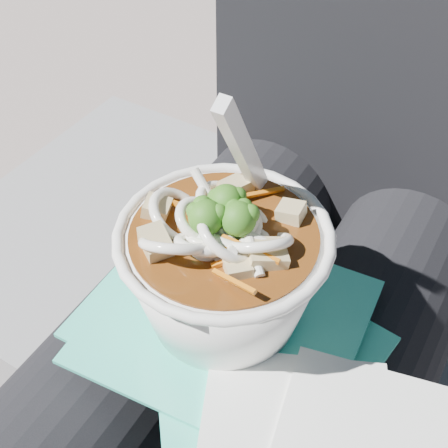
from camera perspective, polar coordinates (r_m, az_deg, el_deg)
The scene contains 6 objects.
stone_ledge at distance 0.96m, azimuth 6.09°, elevation -15.62°, with size 1.00×0.50×0.44m, color slate.
lap at distance 0.63m, azimuth 2.16°, elevation -12.12°, with size 0.35×0.48×0.16m.
person_body at distance 0.66m, azimuth 6.03°, elevation -5.04°, with size 0.34×0.94×0.99m.
plastic_bag at distance 0.55m, azimuth 0.09°, elevation -8.78°, with size 0.26×0.26×0.01m.
napkins at distance 0.48m, azimuth 8.82°, elevation -18.77°, with size 0.21×0.19×0.01m.
udon_bowl at distance 0.50m, azimuth -0.03°, elevation -3.66°, with size 0.18×0.18×0.21m.
Camera 1 is at (0.16, -0.32, 1.05)m, focal length 50.00 mm.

